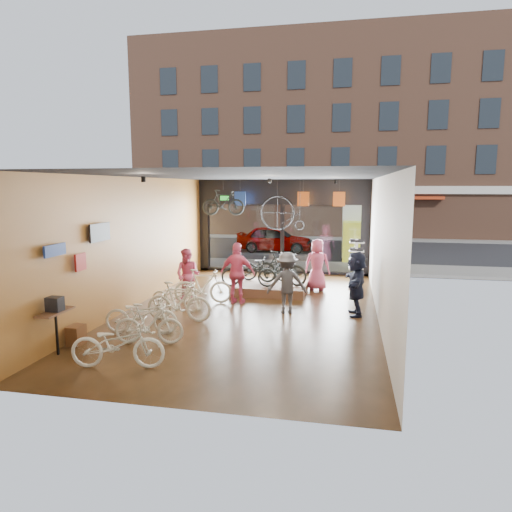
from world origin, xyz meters
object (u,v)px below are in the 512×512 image
(floor_bike_3, at_px, (179,301))
(sunglasses_rack, at_px, (356,264))
(floor_bike_2, at_px, (141,315))
(customer_2, at_px, (238,273))
(display_bike_right, at_px, (266,267))
(penny_farthing, at_px, (284,214))
(floor_bike_1, at_px, (149,324))
(floor_bike_4, at_px, (176,296))
(display_bike_left, at_px, (249,272))
(customer_1, at_px, (188,275))
(customer_5, at_px, (356,284))
(box_truck, at_px, (366,229))
(customer_4, at_px, (317,265))
(street_car, at_px, (274,239))
(hung_bike, at_px, (223,203))
(display_bike_mid, at_px, (282,268))
(display_platform, at_px, (270,288))
(floor_bike_0, at_px, (118,344))
(floor_bike_5, at_px, (203,286))
(customer_3, at_px, (287,283))

(floor_bike_3, height_order, sunglasses_rack, sunglasses_rack)
(floor_bike_2, bearing_deg, customer_2, -34.43)
(display_bike_right, bearing_deg, penny_farthing, -13.97)
(floor_bike_1, distance_m, display_bike_right, 6.19)
(floor_bike_4, bearing_deg, display_bike_right, -23.30)
(display_bike_left, bearing_deg, customer_1, 117.27)
(customer_5, bearing_deg, box_truck, 173.64)
(floor_bike_2, height_order, display_bike_right, display_bike_right)
(customer_4, height_order, penny_farthing, penny_farthing)
(floor_bike_1, distance_m, floor_bike_4, 2.85)
(box_truck, relative_size, display_bike_right, 3.80)
(customer_1, distance_m, penny_farthing, 4.86)
(street_car, bearing_deg, display_bike_right, -172.58)
(customer_2, xyz_separation_m, customer_4, (2.23, 2.28, -0.05))
(sunglasses_rack, relative_size, hung_bike, 1.10)
(display_bike_mid, bearing_deg, box_truck, 0.71)
(customer_1, relative_size, customer_5, 0.93)
(floor_bike_3, height_order, customer_5, customer_5)
(display_platform, bearing_deg, hung_bike, 138.02)
(display_bike_mid, relative_size, hung_bike, 1.16)
(street_car, relative_size, customer_1, 2.49)
(floor_bike_0, distance_m, hung_bike, 9.17)
(customer_2, bearing_deg, sunglasses_rack, -135.95)
(floor_bike_0, height_order, penny_farthing, penny_farthing)
(floor_bike_4, relative_size, floor_bike_5, 0.89)
(box_truck, distance_m, sunglasses_rack, 7.52)
(display_bike_mid, bearing_deg, floor_bike_3, 168.88)
(floor_bike_1, height_order, floor_bike_2, floor_bike_1)
(hung_bike, bearing_deg, floor_bike_1, 171.15)
(customer_3, height_order, customer_5, customer_5)
(floor_bike_0, distance_m, customer_5, 6.61)
(floor_bike_4, distance_m, display_bike_mid, 3.81)
(display_platform, bearing_deg, penny_farthing, 85.94)
(floor_bike_5, xyz_separation_m, display_bike_right, (1.53, 2.24, 0.26))
(floor_bike_5, relative_size, display_platform, 0.73)
(street_car, relative_size, customer_4, 2.32)
(floor_bike_0, xyz_separation_m, floor_bike_1, (0.02, 1.39, -0.02))
(floor_bike_1, relative_size, penny_farthing, 0.98)
(customer_2, bearing_deg, customer_1, 8.68)
(floor_bike_4, relative_size, penny_farthing, 0.99)
(floor_bike_1, bearing_deg, customer_4, -38.08)
(floor_bike_4, xyz_separation_m, display_platform, (2.28, 2.71, -0.26))
(floor_bike_5, distance_m, display_bike_mid, 2.80)
(customer_2, bearing_deg, display_bike_mid, -119.81)
(floor_bike_4, distance_m, floor_bike_5, 1.06)
(box_truck, distance_m, floor_bike_4, 12.80)
(floor_bike_0, xyz_separation_m, display_bike_right, (1.61, 7.37, 0.30))
(floor_bike_3, relative_size, customer_1, 1.06)
(customer_1, bearing_deg, customer_2, 10.24)
(floor_bike_5, distance_m, customer_1, 0.60)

